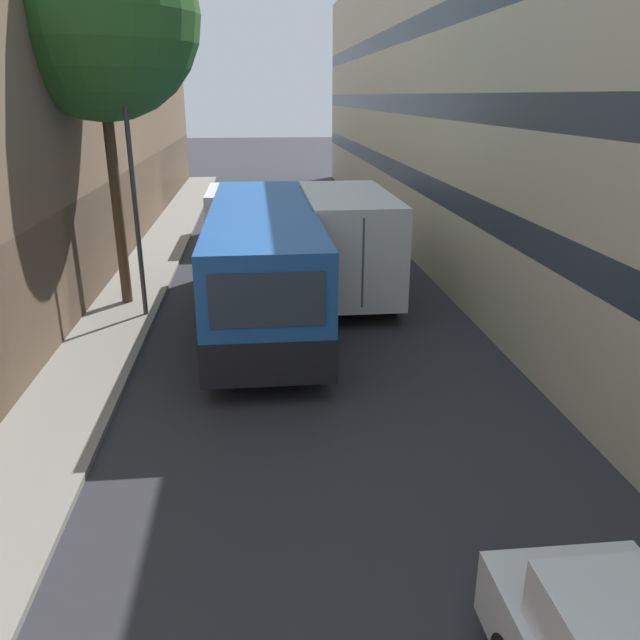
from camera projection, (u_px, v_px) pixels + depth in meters
ground_plane at (302, 322)px, 15.95m from camera, size 150.00×150.00×0.00m
sidewalk_left at (114, 327)px, 15.48m from camera, size 1.84×60.00×0.11m
building_left_shopfront at (6, 194)px, 14.17m from camera, size 2.40×60.00×7.38m
building_right_apartment at (534, 95)px, 14.62m from camera, size 2.40×60.00×11.02m
bus at (264, 261)px, 15.63m from camera, size 2.54×9.76×2.91m
box_truck at (343, 236)px, 18.15m from camera, size 2.31×7.33×2.98m
panel_van at (234, 212)px, 24.52m from camera, size 1.97×4.18×2.04m
street_lamp at (124, 97)px, 14.44m from camera, size 0.36×0.80×7.86m
street_tree_left at (96, 15)px, 14.81m from camera, size 4.93×4.93×9.65m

